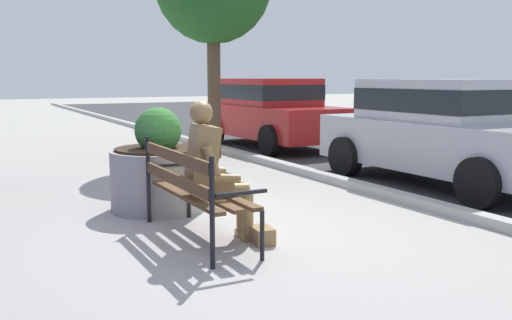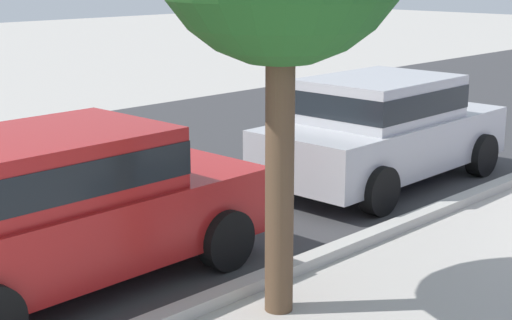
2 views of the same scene
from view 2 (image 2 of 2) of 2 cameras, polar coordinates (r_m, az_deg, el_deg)
The scene contains 4 objects.
street_surface at distance 14.19m, azimuth 0.71°, elevation 1.47°, with size 60.00×9.00×0.01m, color #38383A.
curb_stone at distance 11.57m, azimuth 17.37°, elevation -1.76°, with size 60.00×0.20×0.12m, color #B2AFA8.
parked_car_red at distance 7.76m, azimuth -14.06°, elevation -3.10°, with size 4.13×1.98×1.56m.
parked_car_silver at distance 11.32m, azimuth 9.24°, elevation 2.43°, with size 4.13×1.98×1.56m.
Camera 2 is at (-10.00, -2.10, 3.05)m, focal length 54.79 mm.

